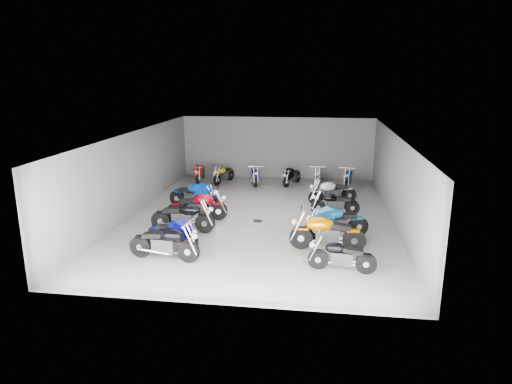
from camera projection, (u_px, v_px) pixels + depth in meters
The scene contains 22 objects.
ground at pixel (259, 217), 17.64m from camera, with size 14.00×14.00×0.00m, color #97958F.
wall_back at pixel (277, 148), 23.95m from camera, with size 10.00×0.10×3.20m, color slate.
wall_left at pixel (134, 173), 17.91m from camera, with size 0.10×14.00×3.20m, color slate.
wall_right at pixel (396, 181), 16.57m from camera, with size 0.10×14.00×3.20m, color slate.
ceiling at pixel (260, 134), 16.83m from camera, with size 10.00×14.00×0.04m, color black.
drain_grate at pixel (258, 221), 17.16m from camera, with size 0.32×0.32×0.01m, color black.
motorcycle_left_a at pixel (165, 243), 13.47m from camera, with size 2.22×0.51×0.98m.
motorcycle_left_b at pixel (173, 233), 14.48m from camera, with size 1.87×0.78×0.86m.
motorcycle_left_c at pixel (184, 216), 15.89m from camera, with size 2.30×0.46×1.01m.
motorcycle_left_d at pixel (198, 206), 17.10m from camera, with size 2.27×0.66×1.01m.
motorcycle_left_e at pixel (194, 196), 18.65m from camera, with size 2.22×0.79×1.00m.
motorcycle_right_a at pixel (341, 256), 12.70m from camera, with size 1.91×0.43×0.84m.
motorcycle_right_b at pixel (327, 233), 14.21m from camera, with size 2.38×0.46×1.05m.
motorcycle_right_c at pixel (336, 222), 15.30m from camera, with size 2.17×0.90×0.99m.
motorcycle_right_e at pixel (335, 203), 17.83m from camera, with size 1.91×0.43×0.84m.
motorcycle_right_f at pixel (332, 192), 19.30m from camera, with size 2.05×0.99×0.96m.
motorcycle_back_a at pixel (200, 173), 23.35m from camera, with size 0.43×1.96×0.86m.
motorcycle_back_b at pixel (224, 174), 23.01m from camera, with size 0.70×1.89×0.85m.
motorcycle_back_c at pixel (255, 175), 22.82m from camera, with size 0.56×1.87×0.83m.
motorcycle_back_d at pixel (292, 176), 22.65m from camera, with size 0.78×1.78×0.82m.
motorcycle_back_e at pixel (318, 176), 22.62m from camera, with size 0.38×1.93×0.85m.
motorcycle_back_f at pixel (348, 177), 22.28m from camera, with size 0.50×1.95×0.86m.
Camera 1 is at (2.20, -16.68, 5.37)m, focal length 32.00 mm.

